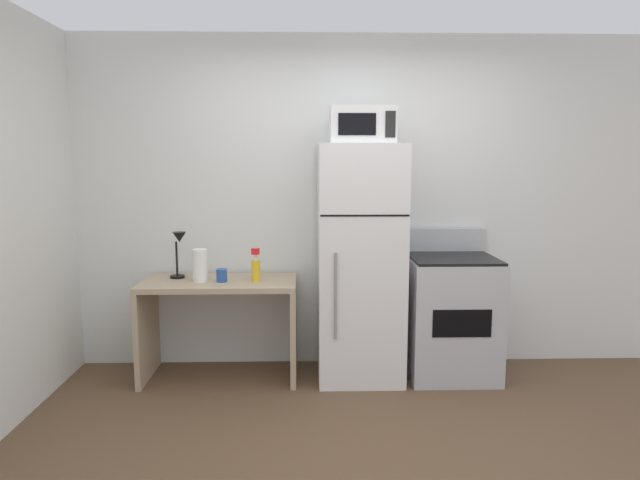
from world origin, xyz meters
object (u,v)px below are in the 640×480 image
at_px(desk, 220,310).
at_px(oven_range, 451,316).
at_px(microwave, 362,126).
at_px(spray_bottle, 256,268).
at_px(coffee_mug, 222,275).
at_px(paper_towel_roll, 200,265).
at_px(refrigerator, 360,263).
at_px(desk_lamp, 179,247).

xyz_separation_m(desk, oven_range, (1.75, -0.01, -0.06)).
relative_size(desk, oven_range, 1.04).
bearing_deg(microwave, spray_bottle, -178.37).
bearing_deg(oven_range, coffee_mug, -178.47).
relative_size(desk, microwave, 2.49).
distance_m(spray_bottle, coffee_mug, 0.26).
distance_m(desk, oven_range, 1.75).
bearing_deg(coffee_mug, spray_bottle, -0.10).
xyz_separation_m(paper_towel_roll, oven_range, (1.88, 0.03, -0.40)).
xyz_separation_m(desk, paper_towel_roll, (-0.13, -0.03, 0.35)).
xyz_separation_m(desk, refrigerator, (1.05, -0.01, 0.35)).
xyz_separation_m(desk_lamp, oven_range, (2.06, -0.09, -0.52)).
height_order(desk, coffee_mug, coffee_mug).
bearing_deg(spray_bottle, paper_towel_roll, 177.07).
distance_m(paper_towel_roll, refrigerator, 1.19).
distance_m(refrigerator, oven_range, 0.81).
distance_m(desk, paper_towel_roll, 0.37).
height_order(refrigerator, microwave, microwave).
bearing_deg(spray_bottle, desk_lamp, 167.01).
bearing_deg(refrigerator, desk, 179.30).
distance_m(paper_towel_roll, coffee_mug, 0.18).
relative_size(spray_bottle, coffee_mug, 2.62).
bearing_deg(oven_range, refrigerator, -179.75).
bearing_deg(desk_lamp, paper_towel_roll, -33.02).
height_order(desk_lamp, spray_bottle, desk_lamp).
bearing_deg(microwave, paper_towel_roll, -179.95).
bearing_deg(spray_bottle, oven_range, 1.80).
bearing_deg(refrigerator, paper_towel_roll, -178.93).
bearing_deg(spray_bottle, desk, 168.63).
height_order(desk_lamp, oven_range, desk_lamp).
xyz_separation_m(refrigerator, microwave, (0.00, -0.02, 1.01)).
relative_size(paper_towel_roll, spray_bottle, 0.96).
xyz_separation_m(desk_lamp, paper_towel_roll, (0.18, -0.11, -0.12)).
xyz_separation_m(microwave, oven_range, (0.70, 0.02, -1.42)).
height_order(desk_lamp, paper_towel_roll, desk_lamp).
relative_size(paper_towel_roll, microwave, 0.52).
distance_m(spray_bottle, oven_range, 1.52).
xyz_separation_m(spray_bottle, refrigerator, (0.77, 0.04, 0.03)).
height_order(paper_towel_roll, microwave, microwave).
xyz_separation_m(desk_lamp, spray_bottle, (0.59, -0.14, -0.14)).
height_order(coffee_mug, microwave, microwave).
bearing_deg(desk_lamp, microwave, -4.76).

